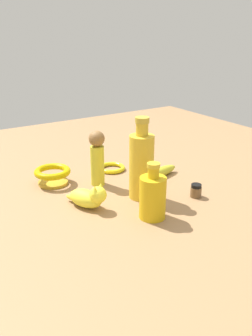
# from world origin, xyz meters

# --- Properties ---
(ground) EXTENTS (2.00, 2.00, 0.00)m
(ground) POSITION_xyz_m (0.00, 0.00, 0.00)
(ground) COLOR #936D47
(banana) EXTENTS (0.18, 0.07, 0.04)m
(banana) POSITION_xyz_m (-0.16, -0.03, 0.02)
(banana) COLOR gold
(banana) RESTS_ON ground
(bowl) EXTENTS (0.12, 0.12, 0.06)m
(bowl) POSITION_xyz_m (0.18, -0.18, 0.04)
(bowl) COLOR gold
(bowl) RESTS_ON ground
(bottle_short) EXTENTS (0.08, 0.08, 0.16)m
(bottle_short) POSITION_xyz_m (0.04, 0.19, 0.07)
(bottle_short) COLOR gold
(bottle_short) RESTS_ON ground
(bangle) EXTENTS (0.10, 0.10, 0.02)m
(bangle) POSITION_xyz_m (-0.05, -0.19, 0.01)
(bangle) COLOR gold
(bangle) RESTS_ON ground
(cat_figurine) EXTENTS (0.10, 0.14, 0.08)m
(cat_figurine) POSITION_xyz_m (0.16, 0.04, 0.03)
(cat_figurine) COLOR yellow
(cat_figurine) RESTS_ON ground
(nail_polish_jar) EXTENTS (0.04, 0.04, 0.04)m
(nail_polish_jar) POSITION_xyz_m (-0.16, 0.16, 0.02)
(nail_polish_jar) COLOR brown
(nail_polish_jar) RESTS_ON ground
(bottle_tall) EXTENTS (0.08, 0.08, 0.26)m
(bottle_tall) POSITION_xyz_m (-0.01, 0.07, 0.11)
(bottle_tall) COLOR gold
(bottle_tall) RESTS_ON ground
(person_figure_adult) EXTENTS (0.06, 0.06, 0.19)m
(person_figure_adult) POSITION_xyz_m (0.05, -0.09, 0.10)
(person_figure_adult) COLOR gold
(person_figure_adult) RESTS_ON ground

